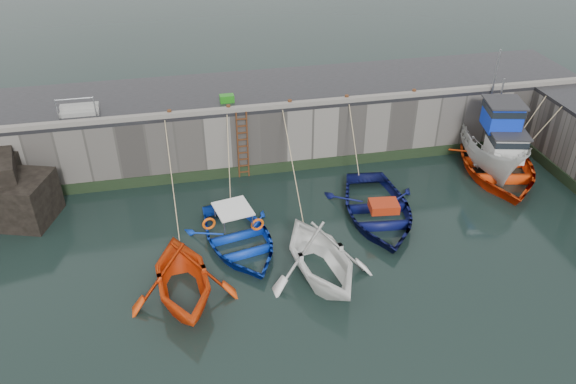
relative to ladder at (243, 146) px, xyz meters
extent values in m
plane|color=black|center=(2.00, -9.91, -1.59)|extent=(120.00, 120.00, 0.00)
cube|color=slate|center=(2.00, 2.59, -0.09)|extent=(30.00, 5.00, 3.00)
cube|color=black|center=(2.00, 2.59, 1.49)|extent=(30.00, 5.00, 0.16)
cube|color=slate|center=(2.00, 0.24, 1.67)|extent=(30.00, 0.30, 0.20)
cube|color=black|center=(2.00, 0.05, -1.34)|extent=(30.00, 0.08, 0.50)
cube|color=black|center=(-9.20, -1.51, -0.64)|extent=(2.96, 2.83, 1.90)
cone|color=#2D591E|center=(-9.50, -1.71, 0.09)|extent=(0.44, 0.44, 0.45)
cylinder|color=#3F1E0F|center=(-0.22, 0.01, 0.01)|extent=(0.07, 0.07, 3.20)
cylinder|color=#3F1E0F|center=(0.22, 0.01, 0.01)|extent=(0.07, 0.07, 3.20)
cube|color=#3F1E0F|center=(0.00, -0.01, -1.34)|extent=(0.44, 0.06, 0.05)
cube|color=#3F1E0F|center=(0.00, -0.01, -1.01)|extent=(0.44, 0.06, 0.05)
cube|color=#3F1E0F|center=(0.00, -0.01, -0.68)|extent=(0.44, 0.06, 0.05)
cube|color=#3F1E0F|center=(0.00, -0.01, -0.35)|extent=(0.44, 0.06, 0.05)
cube|color=#3F1E0F|center=(0.00, -0.01, -0.02)|extent=(0.44, 0.06, 0.05)
cube|color=#3F1E0F|center=(0.00, -0.01, 0.31)|extent=(0.44, 0.06, 0.05)
cube|color=#3F1E0F|center=(0.00, -0.01, 0.64)|extent=(0.44, 0.06, 0.05)
cube|color=#3F1E0F|center=(0.00, -0.01, 0.97)|extent=(0.44, 0.06, 0.05)
cube|color=#3F1E0F|center=(0.00, -0.01, 1.30)|extent=(0.44, 0.06, 0.05)
imported|color=#E33F0B|center=(-3.11, -7.44, -1.59)|extent=(4.29, 4.84, 2.36)
imported|color=#0C33B4|center=(-0.91, -4.96, -1.59)|extent=(4.55, 5.67, 1.04)
imported|color=white|center=(1.65, -7.34, -1.59)|extent=(4.70, 5.22, 2.44)
imported|color=#0A0F43|center=(4.89, -4.28, -1.59)|extent=(4.64, 6.05, 1.17)
imported|color=silver|center=(11.50, -1.14, -0.70)|extent=(3.78, 6.82, 2.49)
cube|color=#0E2FD2|center=(11.37, -1.72, 1.15)|extent=(1.70, 1.77, 1.20)
cube|color=black|center=(11.37, -1.72, 1.50)|extent=(1.77, 1.84, 0.28)
cube|color=#262628|center=(11.37, -1.72, 1.79)|extent=(1.94, 2.01, 0.08)
cylinder|color=#A5A8AD|center=(11.76, 0.03, 2.05)|extent=(0.08, 0.08, 3.00)
imported|color=#E93C0C|center=(11.50, -1.87, -1.24)|extent=(6.23, 7.66, 1.40)
cube|color=silver|center=(11.36, -2.45, 0.05)|extent=(1.71, 1.78, 1.20)
cube|color=black|center=(11.36, -2.45, 0.40)|extent=(1.78, 1.85, 0.28)
cube|color=#262628|center=(11.36, -2.45, 0.69)|extent=(1.95, 2.02, 0.08)
cylinder|color=#A5A8AD|center=(11.77, -0.70, 0.95)|extent=(0.08, 0.08, 3.00)
cube|color=#1E7916|center=(-0.45, 1.32, 1.73)|extent=(0.63, 0.39, 0.33)
cylinder|color=#A5A8AD|center=(-7.50, 0.69, 2.07)|extent=(0.05, 0.05, 1.00)
cylinder|color=#A5A8AD|center=(-6.00, 0.69, 2.07)|extent=(0.05, 0.05, 1.00)
cylinder|color=#A5A8AD|center=(-6.75, 0.69, 2.53)|extent=(1.50, 0.05, 0.05)
cube|color=gray|center=(-6.75, 1.19, 1.66)|extent=(1.60, 0.35, 0.18)
cube|color=gray|center=(-6.75, 1.54, 1.84)|extent=(1.60, 0.35, 0.18)
cylinder|color=#3F1E0F|center=(-3.00, 0.34, 1.71)|extent=(0.18, 0.18, 0.28)
cylinder|color=#3F1E0F|center=(-0.50, 0.34, 1.71)|extent=(0.18, 0.18, 0.28)
cylinder|color=#3F1E0F|center=(2.20, 0.34, 1.71)|extent=(0.18, 0.18, 0.28)
cylinder|color=#3F1E0F|center=(4.80, 0.34, 1.71)|extent=(0.18, 0.18, 0.28)
cylinder|color=#3F1E0F|center=(8.00, 0.34, 1.71)|extent=(0.18, 0.18, 0.28)
camera|label=1|loc=(-2.55, -21.99, 11.67)|focal=35.00mm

